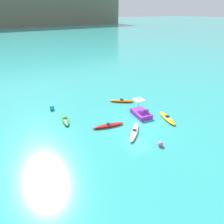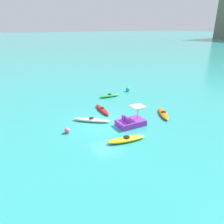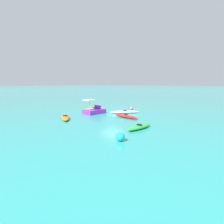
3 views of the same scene
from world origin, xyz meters
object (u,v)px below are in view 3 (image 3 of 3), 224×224
at_px(kayak_orange, 65,117).
at_px(buoy_pink, 131,108).
at_px(buoy_cyan, 120,137).
at_px(kayak_green, 139,127).
at_px(kayak_red, 126,116).
at_px(kayak_yellow, 94,109).
at_px(kayak_white, 125,112).
at_px(pedal_boat_purple, 94,111).

bearing_deg(kayak_orange, buoy_pink, -97.57).
bearing_deg(buoy_pink, buoy_cyan, 123.08).
relative_size(kayak_green, kayak_orange, 0.90).
bearing_deg(buoy_cyan, kayak_red, -54.79).
relative_size(kayak_yellow, buoy_pink, 7.05).
relative_size(kayak_red, kayak_white, 1.10).
xyz_separation_m(kayak_white, buoy_cyan, (-6.19, 8.35, 0.12)).
xyz_separation_m(kayak_white, kayak_orange, (2.22, 6.68, 0.00)).
height_order(kayak_orange, buoy_pink, buoy_pink).
relative_size(kayak_yellow, kayak_orange, 1.03).
relative_size(kayak_yellow, kayak_green, 1.14).
xyz_separation_m(kayak_green, pedal_boat_purple, (7.88, -2.50, 0.17)).
bearing_deg(kayak_white, kayak_red, 130.28).
relative_size(kayak_red, buoy_pink, 7.49).
xyz_separation_m(kayak_red, buoy_cyan, (-4.41, 6.26, 0.12)).
relative_size(pedal_boat_purple, buoy_cyan, 4.50).
bearing_deg(buoy_pink, kayak_red, 120.11).
height_order(kayak_white, kayak_orange, same).
bearing_deg(buoy_cyan, pedal_boat_purple, -33.56).
xyz_separation_m(kayak_yellow, kayak_red, (-6.33, 1.39, -0.00)).
xyz_separation_m(kayak_yellow, buoy_pink, (-3.57, -3.36, 0.06)).
relative_size(kayak_red, pedal_boat_purple, 1.32).
bearing_deg(kayak_green, pedal_boat_purple, -17.61).
distance_m(kayak_yellow, kayak_red, 6.48).
height_order(kayak_yellow, buoy_pink, buoy_pink).
xyz_separation_m(kayak_orange, buoy_cyan, (-8.41, 1.67, 0.12)).
height_order(kayak_green, kayak_red, same).
bearing_deg(kayak_yellow, kayak_green, 156.17).
relative_size(kayak_green, pedal_boat_purple, 1.09).
distance_m(kayak_white, kayak_orange, 7.04).
bearing_deg(pedal_boat_purple, kayak_red, -173.09).
bearing_deg(kayak_green, kayak_yellow, -23.83).
height_order(kayak_red, kayak_white, same).
distance_m(kayak_orange, buoy_cyan, 8.57).
xyz_separation_m(pedal_boat_purple, buoy_cyan, (-8.66, 5.74, -0.06)).
xyz_separation_m(kayak_yellow, pedal_boat_purple, (-2.08, 1.90, 0.17)).
distance_m(kayak_green, kayak_red, 4.72).
height_order(kayak_white, buoy_cyan, buoy_cyan).
bearing_deg(kayak_white, buoy_cyan, 126.55).
distance_m(kayak_green, kayak_white, 7.44).
distance_m(buoy_pink, buoy_cyan, 13.13).
xyz_separation_m(kayak_green, kayak_red, (3.63, -3.01, -0.00)).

